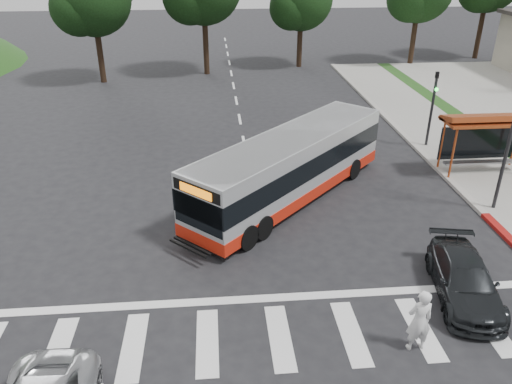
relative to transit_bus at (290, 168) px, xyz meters
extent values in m
plane|color=black|center=(-1.50, -3.25, -1.40)|extent=(140.00, 140.00, 0.00)
cube|color=gray|center=(9.50, 4.75, -1.34)|extent=(4.00, 40.00, 0.12)
cube|color=#9E9991|center=(7.50, 4.75, -1.32)|extent=(0.30, 40.00, 0.15)
cube|color=silver|center=(-1.50, -8.25, -1.39)|extent=(18.00, 2.60, 0.01)
cylinder|color=#9E3F1A|center=(7.50, 1.15, -0.13)|extent=(0.10, 0.10, 2.30)
cylinder|color=#9E3F1A|center=(7.50, 2.35, -0.13)|extent=(0.10, 0.10, 2.30)
cube|color=#9E3F1A|center=(9.30, 1.75, 1.17)|extent=(4.20, 1.60, 0.12)
cube|color=#9E3F1A|center=(9.30, 1.80, 1.32)|extent=(4.20, 1.32, 0.51)
cube|color=black|center=(9.30, 2.35, -0.08)|extent=(3.80, 0.06, 1.60)
cube|color=gray|center=(9.30, 1.75, -0.83)|extent=(3.60, 0.40, 0.08)
cylinder|color=black|center=(8.10, -1.75, 1.85)|extent=(0.14, 0.14, 6.50)
cylinder|color=black|center=(8.10, 5.25, 0.60)|extent=(0.14, 0.14, 4.00)
imported|color=black|center=(8.10, 5.25, 2.10)|extent=(0.16, 0.20, 1.00)
sphere|color=#19E533|center=(8.10, 5.07, 1.75)|extent=(0.18, 0.18, 0.18)
cylinder|color=black|center=(14.50, 24.75, 0.90)|extent=(0.44, 0.44, 4.40)
cylinder|color=black|center=(21.50, 26.75, 1.02)|extent=(0.44, 0.44, 4.84)
cylinder|color=black|center=(-3.50, 22.75, 1.02)|extent=(0.44, 0.44, 4.84)
cylinder|color=black|center=(4.50, 24.75, 0.58)|extent=(0.44, 0.44, 3.96)
sphere|color=black|center=(3.59, 24.10, 3.55)|extent=(3.64, 3.64, 3.64)
cylinder|color=black|center=(-11.50, 20.75, 0.80)|extent=(0.44, 0.44, 4.40)
sphere|color=black|center=(-12.48, 20.05, 4.10)|extent=(3.92, 3.92, 3.92)
imported|color=silver|center=(2.06, -8.97, -0.45)|extent=(0.72, 0.49, 1.89)
imported|color=black|center=(4.32, -6.94, -0.79)|extent=(2.47, 4.44, 1.22)
camera|label=1|loc=(-3.08, -18.65, 8.39)|focal=35.00mm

